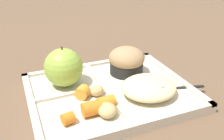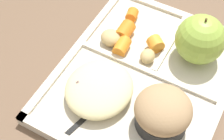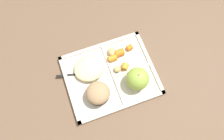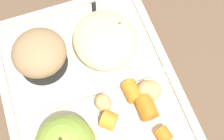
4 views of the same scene
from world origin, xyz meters
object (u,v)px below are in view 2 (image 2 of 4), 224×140
green_apple (200,39)px  lunch_tray (144,78)px  plastic_fork (90,113)px  bran_muffin (163,112)px

green_apple → lunch_tray: bearing=-35.8°
lunch_tray → plastic_fork: bearing=-21.8°
plastic_fork → green_apple: bearing=151.6°
lunch_tray → green_apple: size_ratio=3.76×
lunch_tray → bran_muffin: size_ratio=3.97×
bran_muffin → plastic_fork: bearing=-69.4°
green_apple → plastic_fork: green_apple is taller
lunch_tray → plastic_fork: lunch_tray is taller
bran_muffin → plastic_fork: size_ratio=0.54×
lunch_tray → green_apple: bearing=144.2°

